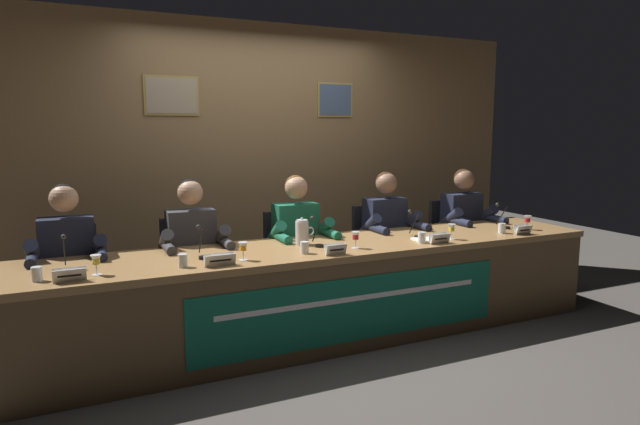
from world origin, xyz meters
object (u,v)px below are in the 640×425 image
object	(u,v)px
juice_glass_right	(452,229)
juice_glass_left	(243,248)
juice_glass_center	(356,237)
microphone_far_right	(503,220)
microphone_left	(202,247)
water_cup_left	(183,261)
panelist_center	(299,238)
panelist_left	(194,247)
juice_glass_far_left	(96,261)
panelist_far_left	(68,258)
microphone_far_left	(65,259)
microphone_right	(415,228)
chair_far_right	(452,247)
water_cup_far_right	(502,229)
water_cup_center	(305,248)
chair_right	(377,255)
panelist_right	(389,230)
chair_left	(190,276)
nameplate_left	(220,260)
chair_far_left	(71,289)
nameplate_right	(439,238)
microphone_center	(317,236)
conference_table	(327,276)
chair_center	(291,265)
juice_glass_far_right	(527,220)
nameplate_far_right	(523,230)
water_cup_right	(422,238)
panelist_far_right	(467,223)
document_stack_right	(427,239)
water_cup_far_left	(37,275)
water_pitcher_central	(302,232)

from	to	relation	value
juice_glass_right	juice_glass_left	bearing A→B (deg)	179.44
juice_glass_center	microphone_far_right	bearing A→B (deg)	6.57
juice_glass_left	microphone_left	world-z (taller)	microphone_left
water_cup_left	panelist_center	size ratio (longest dim) A/B	0.07
panelist_left	juice_glass_center	xyz separation A→B (m)	(1.06, -0.62, 0.10)
juice_glass_far_left	microphone_left	size ratio (longest dim) A/B	0.57
panelist_far_left	microphone_far_left	world-z (taller)	panelist_far_left
microphone_right	chair_far_right	bearing A→B (deg)	35.87
microphone_right	water_cup_far_right	size ratio (longest dim) A/B	2.54
panelist_far_left	water_cup_center	bearing A→B (deg)	-22.03
water_cup_left	chair_right	bearing A→B (deg)	23.60
panelist_center	panelist_right	world-z (taller)	same
chair_left	nameplate_left	bearing A→B (deg)	-88.61
microphone_right	chair_far_right	distance (m)	1.17
chair_far_left	chair_right	bearing A→B (deg)	0.00
juice_glass_right	microphone_far_right	xyz separation A→B (m)	(0.74, 0.21, -0.01)
juice_glass_left	nameplate_right	xyz separation A→B (m)	(1.52, -0.11, -0.05)
microphone_left	microphone_center	world-z (taller)	same
conference_table	nameplate_left	bearing A→B (deg)	-167.82
nameplate_right	chair_far_right	world-z (taller)	chair_far_right
juice_glass_far_left	microphone_center	world-z (taller)	microphone_center
water_cup_left	water_cup_center	world-z (taller)	same
chair_center	juice_glass_far_right	world-z (taller)	chair_center
panelist_left	nameplate_far_right	size ratio (longest dim) A/B	7.75
panelist_right	water_cup_far_right	bearing A→B (deg)	-40.32
water_cup_right	panelist_far_right	bearing A→B (deg)	33.89
document_stack_right	juice_glass_center	bearing A→B (deg)	-177.44
nameplate_left	juice_glass_center	xyz separation A→B (m)	(1.04, 0.10, 0.05)
panelist_left	water_cup_right	bearing A→B (deg)	-22.39
conference_table	juice_glass_far_right	xyz separation A→B (m)	(1.91, -0.05, 0.29)
panelist_far_left	juice_glass_far_right	size ratio (longest dim) A/B	9.81
conference_table	chair_far_left	distance (m)	1.88
chair_center	juice_glass_center	bearing A→B (deg)	-76.68
panelist_left	microphone_far_right	size ratio (longest dim) A/B	5.62
conference_table	panelist_left	world-z (taller)	panelist_left
juice_glass_far_right	panelist_far_right	bearing A→B (deg)	107.24
juice_glass_right	water_cup_right	world-z (taller)	juice_glass_right
microphone_center	juice_glass_right	world-z (taller)	microphone_center
conference_table	chair_left	distance (m)	1.14
water_cup_far_left	nameplate_right	bearing A→B (deg)	-2.40
juice_glass_left	water_cup_center	world-z (taller)	juice_glass_left
juice_glass_left	juice_glass_far_right	bearing A→B (deg)	1.08
water_cup_far_left	microphone_center	xyz separation A→B (m)	(1.85, 0.19, 0.04)
microphone_left	water_cup_left	bearing A→B (deg)	-128.86
chair_left	nameplate_far_right	size ratio (longest dim) A/B	5.67
panelist_far_left	water_pitcher_central	xyz separation A→B (m)	(1.62, -0.34, 0.11)
juice_glass_far_left	juice_glass_right	distance (m)	2.61
chair_far_right	water_pitcher_central	world-z (taller)	water_pitcher_central
juice_glass_far_left	nameplate_far_right	xyz separation A→B (m)	(3.28, -0.11, -0.05)
water_cup_left	juice_glass_right	xyz separation A→B (m)	(2.11, 0.00, 0.05)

